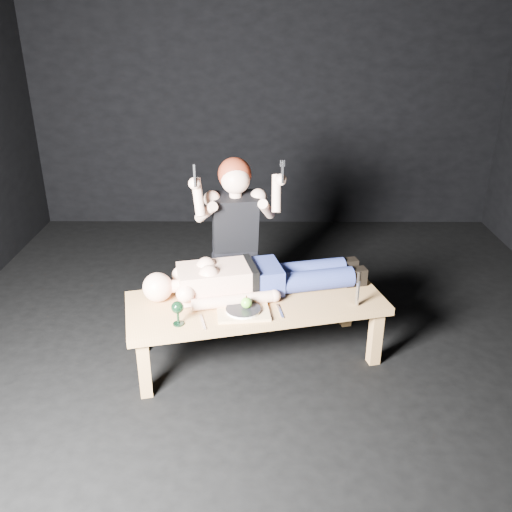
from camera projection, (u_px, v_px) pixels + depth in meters
name	position (u px, v px, depth m)	size (l,w,h in m)	color
ground	(269.00, 341.00, 4.00)	(5.00, 5.00, 0.00)	black
back_wall	(266.00, 87.00, 5.66)	(5.00, 5.00, 0.00)	black
table	(256.00, 328.00, 3.73)	(1.71, 0.64, 0.45)	#9E7642
lying_man	(259.00, 274.00, 3.71)	(1.64, 0.50, 0.25)	#DEAB8C
kneeling_woman	(234.00, 236.00, 4.09)	(0.71, 0.80, 1.33)	black
serving_tray	(243.00, 312.00, 3.47)	(0.33, 0.24, 0.02)	tan
plate	(243.00, 310.00, 3.46)	(0.22, 0.22, 0.02)	white
apple	(247.00, 303.00, 3.45)	(0.07, 0.07, 0.07)	#46951E
goblet	(178.00, 313.00, 3.32)	(0.08, 0.08, 0.16)	black
fork_flat	(203.00, 322.00, 3.37)	(0.02, 0.18, 0.01)	#B2B2B7
knife_flat	(280.00, 311.00, 3.49)	(0.02, 0.18, 0.01)	#B2B2B7
spoon_flat	(257.00, 308.00, 3.53)	(0.02, 0.18, 0.01)	#B2B2B7
carving_knife	(358.00, 289.00, 3.52)	(0.03, 0.04, 0.25)	#B2B2B7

